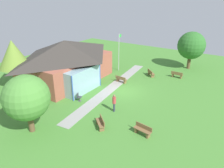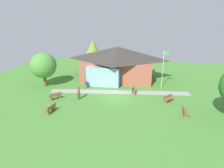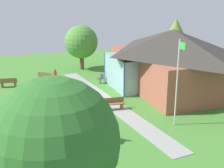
{
  "view_description": "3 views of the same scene",
  "coord_description": "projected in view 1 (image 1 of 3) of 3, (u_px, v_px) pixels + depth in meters",
  "views": [
    {
      "loc": [
        -19.26,
        -10.92,
        10.41
      ],
      "look_at": [
        -0.89,
        1.11,
        0.92
      ],
      "focal_mm": 34.14,
      "sensor_mm": 36.0,
      "label": 1
    },
    {
      "loc": [
        3.15,
        -22.88,
        9.52
      ],
      "look_at": [
        -0.92,
        1.54,
        1.15
      ],
      "focal_mm": 32.25,
      "sensor_mm": 36.0,
      "label": 2
    },
    {
      "loc": [
        19.71,
        -4.95,
        7.43
      ],
      "look_at": [
        -0.45,
        2.29,
        1.13
      ],
      "focal_mm": 46.27,
      "sensor_mm": 36.0,
      "label": 3
    }
  ],
  "objects": [
    {
      "name": "tree_far_east",
      "position": [
        191.0,
        46.0,
        30.28
      ],
      "size": [
        3.89,
        3.89,
        5.38
      ],
      "color": "brown",
      "rests_on": "ground_plane"
    },
    {
      "name": "bench_mid_left",
      "position": [
        101.0,
        123.0,
        17.7
      ],
      "size": [
        1.31,
        1.43,
        0.84
      ],
      "rotation": [
        0.0,
        0.0,
        0.86
      ],
      "color": "brown",
      "rests_on": "ground_plane"
    },
    {
      "name": "ground_plane",
      "position": [
        124.0,
        91.0,
        24.42
      ],
      "size": [
        44.0,
        44.0,
        0.0
      ],
      "primitive_type": "plane",
      "color": "#478433"
    },
    {
      "name": "patio_chair_west",
      "position": [
        79.0,
        97.0,
        22.02
      ],
      "size": [
        0.56,
        0.56,
        0.86
      ],
      "rotation": [
        0.0,
        0.0,
        3.49
      ],
      "color": "#33383D",
      "rests_on": "ground_plane"
    },
    {
      "name": "bench_front_left",
      "position": [
        143.0,
        130.0,
        16.79
      ],
      "size": [
        0.64,
        1.55,
        0.84
      ],
      "rotation": [
        0.0,
        0.0,
        1.43
      ],
      "color": "brown",
      "rests_on": "ground_plane"
    },
    {
      "name": "bench_mid_right",
      "position": [
        151.0,
        73.0,
        28.6
      ],
      "size": [
        1.35,
        1.39,
        0.84
      ],
      "rotation": [
        0.0,
        0.0,
        3.95
      ],
      "color": "brown",
      "rests_on": "ground_plane"
    },
    {
      "name": "visitor_strolling_lawn",
      "position": [
        114.0,
        102.0,
        19.86
      ],
      "size": [
        0.34,
        0.34,
        1.74
      ],
      "rotation": [
        0.0,
        0.0,
        3.47
      ],
      "color": "#2D3347",
      "rests_on": "ground_plane"
    },
    {
      "name": "pavilion",
      "position": [
        66.0,
        60.0,
        26.39
      ],
      "size": [
        11.53,
        8.66,
        5.09
      ],
      "color": "#A35642",
      "rests_on": "ground_plane"
    },
    {
      "name": "bench_lawn_far_right",
      "position": [
        177.0,
        75.0,
        28.04
      ],
      "size": [
        0.44,
        1.5,
        0.84
      ],
      "rotation": [
        0.0,
        0.0,
        4.71
      ],
      "color": "brown",
      "rests_on": "ground_plane"
    },
    {
      "name": "flagpole",
      "position": [
        119.0,
        51.0,
        29.69
      ],
      "size": [
        0.64,
        0.08,
        5.28
      ],
      "color": "silver",
      "rests_on": "ground_plane"
    },
    {
      "name": "bench_rear_near_path",
      "position": [
        121.0,
        79.0,
        26.53
      ],
      "size": [
        0.56,
        1.53,
        0.84
      ],
      "rotation": [
        0.0,
        0.0,
        4.63
      ],
      "color": "brown",
      "rests_on": "ground_plane"
    },
    {
      "name": "footpath",
      "position": [
        112.0,
        87.0,
        25.26
      ],
      "size": [
        18.26,
        3.2,
        0.03
      ],
      "primitive_type": "cube",
      "rotation": [
        0.0,
        0.0,
        0.1
      ],
      "color": "#999993",
      "rests_on": "ground_plane"
    },
    {
      "name": "tree_behind_pavilion_left",
      "position": [
        13.0,
        54.0,
        23.9
      ],
      "size": [
        3.53,
        3.53,
        5.61
      ],
      "color": "brown",
      "rests_on": "ground_plane"
    },
    {
      "name": "tree_west_hedge",
      "position": [
        27.0,
        98.0,
        16.2
      ],
      "size": [
        3.59,
        3.59,
        4.82
      ],
      "color": "brown",
      "rests_on": "ground_plane"
    }
  ]
}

